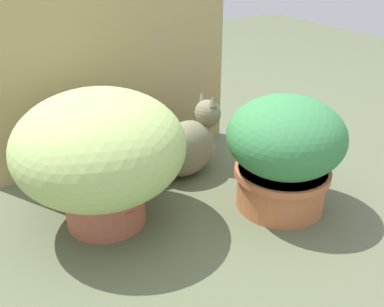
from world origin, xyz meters
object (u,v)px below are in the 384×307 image
(leafy_planter, at_px, (284,150))
(mushroom_ornament_red, at_px, (122,206))
(grass_planter, at_px, (100,152))
(cat, at_px, (189,144))

(leafy_planter, xyz_separation_m, mushroom_ornament_red, (-0.53, 0.13, -0.11))
(grass_planter, height_order, cat, grass_planter)
(cat, bearing_deg, leafy_planter, -66.83)
(mushroom_ornament_red, bearing_deg, leafy_planter, -13.37)
(cat, distance_m, mushroom_ornament_red, 0.45)
(grass_planter, distance_m, leafy_planter, 0.60)
(grass_planter, xyz_separation_m, leafy_planter, (0.56, -0.21, -0.04))
(grass_planter, relative_size, mushroom_ornament_red, 3.94)
(cat, height_order, mushroom_ornament_red, cat)
(leafy_planter, distance_m, cat, 0.41)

